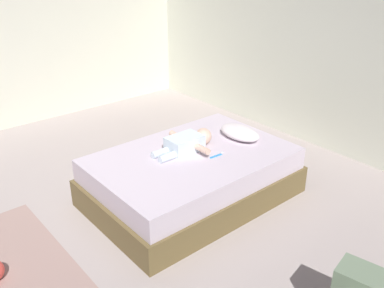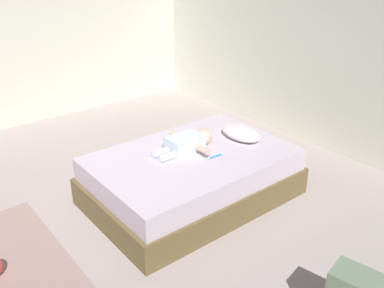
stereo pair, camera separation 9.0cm
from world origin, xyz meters
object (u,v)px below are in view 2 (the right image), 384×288
at_px(pillow, 241,133).
at_px(toothbrush, 217,156).
at_px(baby, 188,143).
at_px(bed, 192,177).

height_order(pillow, toothbrush, pillow).
xyz_separation_m(pillow, baby, (-0.13, -0.55, 0.01)).
bearing_deg(pillow, bed, -93.07).
xyz_separation_m(pillow, toothbrush, (0.15, -0.44, -0.05)).
height_order(pillow, baby, baby).
distance_m(bed, baby, 0.32).
bearing_deg(pillow, toothbrush, -71.75).
xyz_separation_m(baby, toothbrush, (0.27, 0.11, -0.06)).
height_order(bed, baby, baby).
relative_size(bed, toothbrush, 12.70).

